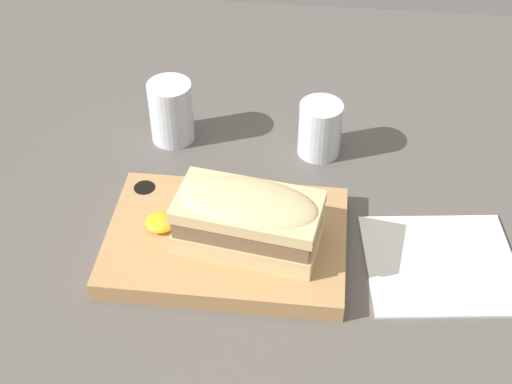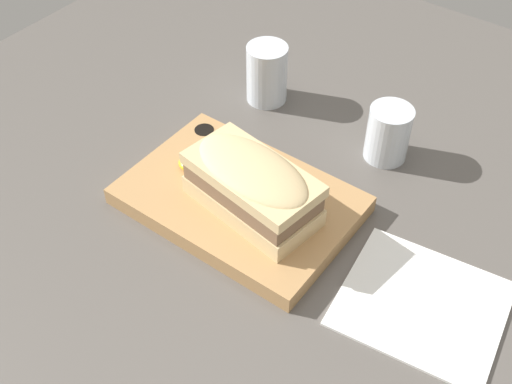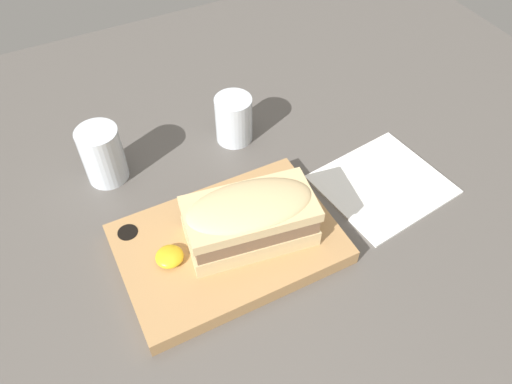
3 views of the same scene
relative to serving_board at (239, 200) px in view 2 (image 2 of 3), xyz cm
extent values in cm
cube|color=#56514C|center=(9.34, 4.09, -2.29)|extent=(140.13, 125.25, 2.00)
cube|color=tan|center=(0.08, -0.05, 0.00)|extent=(30.55, 20.79, 2.56)
cylinder|color=black|center=(-12.28, 7.43, 0.70)|extent=(2.91, 2.91, 1.28)
cube|color=#DBBC84|center=(3.06, -1.09, 2.64)|extent=(18.78, 11.50, 2.72)
cube|color=brown|center=(3.06, -1.09, 5.27)|extent=(18.03, 11.04, 2.54)
cube|color=#DBBC84|center=(3.06, -1.09, 7.36)|extent=(18.78, 11.50, 1.63)
ellipsoid|color=#DBBC84|center=(3.06, -1.09, 8.04)|extent=(18.40, 11.27, 2.45)
ellipsoid|color=gold|center=(-8.49, 0.31, 2.05)|extent=(3.85, 3.85, 1.54)
cylinder|color=silver|center=(-11.34, 22.11, 3.54)|extent=(6.58, 6.58, 9.66)
cylinder|color=silver|center=(-11.34, 22.11, 1.09)|extent=(5.79, 5.79, 4.35)
cylinder|color=silver|center=(11.00, 21.15, 2.93)|extent=(6.35, 6.35, 8.44)
cylinder|color=#5B141E|center=(11.00, 21.15, 1.61)|extent=(5.71, 5.71, 5.39)
cube|color=white|center=(27.49, 0.03, -1.09)|extent=(20.87, 19.21, 0.40)
camera|label=1|loc=(10.91, -62.68, 66.55)|focal=50.00mm
camera|label=2|loc=(37.89, -47.45, 62.76)|focal=45.00mm
camera|label=3|loc=(-15.20, -38.85, 58.59)|focal=35.00mm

